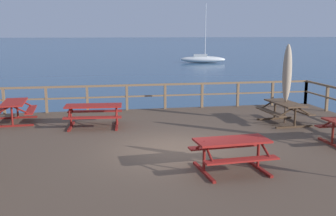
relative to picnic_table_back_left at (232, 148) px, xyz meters
name	(u,v)px	position (x,y,z in m)	size (l,w,h in m)	color
ground_plane	(174,177)	(-0.98, 2.04, -1.39)	(600.00, 600.00, 0.00)	navy
wooden_deck	(174,163)	(-0.98, 2.04, -0.97)	(14.98, 12.28, 0.84)	brown
railing_waterside_far	(146,92)	(-0.98, 8.03, 0.19)	(14.78, 0.10, 1.09)	brown
picnic_table_back_left	(232,148)	(0.00, 0.00, 0.00)	(1.83, 1.52, 0.78)	maroon
picnic_table_front_right	(14,107)	(-6.00, 6.42, 0.00)	(1.48, 1.84, 0.78)	maroon
picnic_table_mid_left	(285,108)	(3.57, 4.50, 0.00)	(1.50, 1.84, 0.78)	brown
picnic_table_mid_right	(94,111)	(-3.18, 5.21, 0.01)	(2.04, 1.56, 0.78)	maroon
patio_umbrella_tall_mid_left	(287,73)	(3.61, 4.55, 1.25)	(0.32, 0.32, 2.83)	#4C3828
sailboat_distant	(203,59)	(11.37, 43.98, -0.88)	(6.23, 3.29, 7.72)	white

